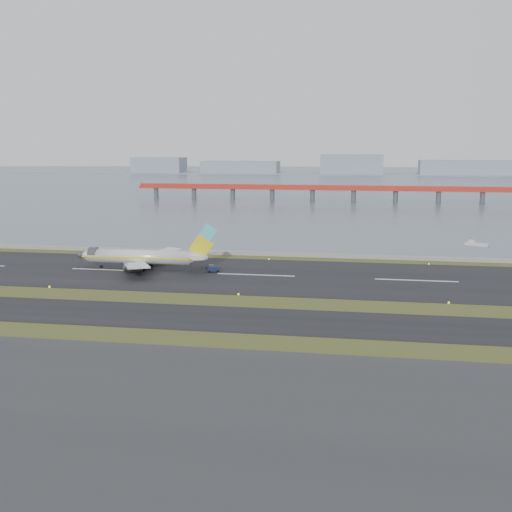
{
  "coord_description": "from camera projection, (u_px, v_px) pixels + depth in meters",
  "views": [
    {
      "loc": [
        27.28,
        -128.23,
        32.88
      ],
      "look_at": [
        1.44,
        22.0,
        6.42
      ],
      "focal_mm": 45.0,
      "sensor_mm": 36.0,
      "label": 1
    }
  ],
  "objects": [
    {
      "name": "apron_strip",
      "position": [
        142.0,
        407.0,
        81.28
      ],
      "size": [
        1000.0,
        50.0,
        0.1
      ],
      "primitive_type": "cube",
      "color": "#2D2D2F",
      "rests_on": "ground"
    },
    {
      "name": "airliner",
      "position": [
        145.0,
        257.0,
        170.44
      ],
      "size": [
        38.52,
        32.89,
        12.8
      ],
      "color": "silver",
      "rests_on": "ground"
    },
    {
      "name": "red_pier",
      "position": [
        354.0,
        189.0,
        372.85
      ],
      "size": [
        260.0,
        5.0,
        10.2
      ],
      "color": "#B5291F",
      "rests_on": "ground"
    },
    {
      "name": "bay_water",
      "position": [
        336.0,
        182.0,
        581.35
      ],
      "size": [
        1400.0,
        800.0,
        1.3
      ],
      "primitive_type": "cube",
      "color": "#4D5F6F",
      "rests_on": "ground"
    },
    {
      "name": "taxiway_strip",
      "position": [
        219.0,
        318.0,
        123.03
      ],
      "size": [
        1000.0,
        18.0,
        0.1
      ],
      "primitive_type": "cube",
      "color": "black",
      "rests_on": "ground"
    },
    {
      "name": "runway_strip",
      "position": [
        256.0,
        275.0,
        163.81
      ],
      "size": [
        1000.0,
        45.0,
        0.1
      ],
      "primitive_type": "cube",
      "color": "black",
      "rests_on": "ground"
    },
    {
      "name": "far_shoreline",
      "position": [
        355.0,
        169.0,
        733.4
      ],
      "size": [
        1400.0,
        80.0,
        60.5
      ],
      "color": "#8A94A3",
      "rests_on": "ground"
    },
    {
      "name": "seawall",
      "position": [
        273.0,
        254.0,
        192.86
      ],
      "size": [
        1000.0,
        2.5,
        1.0
      ],
      "primitive_type": "cube",
      "color": "gray",
      "rests_on": "ground"
    },
    {
      "name": "ground",
      "position": [
        232.0,
        303.0,
        134.69
      ],
      "size": [
        1000.0,
        1000.0,
        0.0
      ],
      "primitive_type": "plane",
      "color": "#2F4117",
      "rests_on": "ground"
    },
    {
      "name": "workboat_near",
      "position": [
        476.0,
        244.0,
        211.84
      ],
      "size": [
        7.89,
        5.17,
        1.84
      ],
      "rotation": [
        0.0,
        0.0,
        -0.41
      ],
      "color": "silver",
      "rests_on": "ground"
    },
    {
      "name": "pushback_tug",
      "position": [
        213.0,
        269.0,
        167.44
      ],
      "size": [
        3.65,
        2.95,
        2.04
      ],
      "rotation": [
        0.0,
        0.0,
        0.42
      ],
      "color": "#161C3D",
      "rests_on": "ground"
    }
  ]
}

